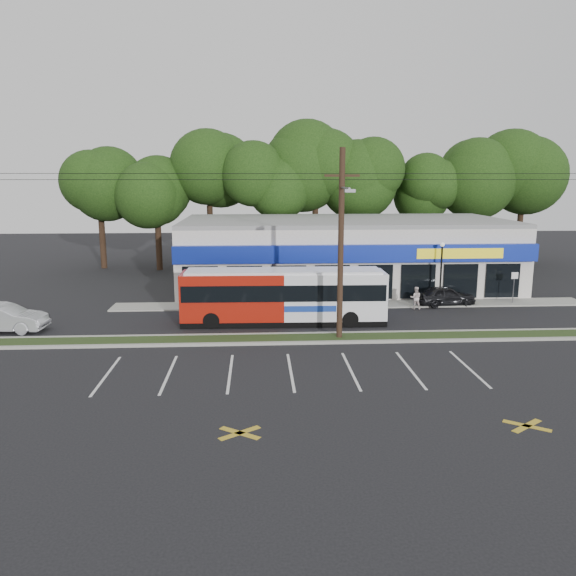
# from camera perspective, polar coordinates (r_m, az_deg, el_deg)

# --- Properties ---
(ground) EXTENTS (120.00, 120.00, 0.00)m
(ground) POSITION_cam_1_polar(r_m,az_deg,el_deg) (29.08, -0.39, -5.84)
(ground) COLOR black
(ground) RESTS_ON ground
(grass_strip) EXTENTS (40.00, 1.60, 0.12)m
(grass_strip) POSITION_cam_1_polar(r_m,az_deg,el_deg) (30.02, -0.48, -5.17)
(grass_strip) COLOR #253314
(grass_strip) RESTS_ON ground
(curb_south) EXTENTS (40.00, 0.25, 0.14)m
(curb_south) POSITION_cam_1_polar(r_m,az_deg,el_deg) (29.20, -0.40, -5.63)
(curb_south) COLOR #9E9E93
(curb_south) RESTS_ON ground
(curb_north) EXTENTS (40.00, 0.25, 0.14)m
(curb_north) POSITION_cam_1_polar(r_m,az_deg,el_deg) (30.83, -0.56, -4.71)
(curb_north) COLOR #9E9E93
(curb_north) RESTS_ON ground
(sidewalk) EXTENTS (32.00, 2.20, 0.10)m
(sidewalk) POSITION_cam_1_polar(r_m,az_deg,el_deg) (38.26, 6.45, -1.65)
(sidewalk) COLOR #9E9E93
(sidewalk) RESTS_ON ground
(strip_mall) EXTENTS (25.00, 12.55, 5.30)m
(strip_mall) POSITION_cam_1_polar(r_m,az_deg,el_deg) (44.60, 5.69, 3.60)
(strip_mall) COLOR beige
(strip_mall) RESTS_ON ground
(utility_pole) EXTENTS (50.00, 2.77, 10.00)m
(utility_pole) POSITION_cam_1_polar(r_m,az_deg,el_deg) (29.16, 5.09, 5.04)
(utility_pole) COLOR black
(utility_pole) RESTS_ON ground
(lamp_post) EXTENTS (0.30, 0.30, 4.25)m
(lamp_post) POSITION_cam_1_polar(r_m,az_deg,el_deg) (39.03, 15.31, 2.19)
(lamp_post) COLOR black
(lamp_post) RESTS_ON ground
(sign_post) EXTENTS (0.45, 0.10, 2.23)m
(sign_post) POSITION_cam_1_polar(r_m,az_deg,el_deg) (40.87, 21.99, 0.57)
(sign_post) COLOR #59595E
(sign_post) RESTS_ON ground
(tree_line) EXTENTS (46.76, 6.76, 11.83)m
(tree_line) POSITION_cam_1_polar(r_m,az_deg,el_deg) (54.03, 2.54, 11.10)
(tree_line) COLOR black
(tree_line) RESTS_ON ground
(metrobus) EXTENTS (12.00, 2.73, 3.21)m
(metrobus) POSITION_cam_1_polar(r_m,az_deg,el_deg) (33.01, -0.44, -0.71)
(metrobus) COLOR #A4180C
(metrobus) RESTS_ON ground
(car_dark) EXTENTS (4.15, 2.13, 1.35)m
(car_dark) POSITION_cam_1_polar(r_m,az_deg,el_deg) (39.20, 15.70, -0.76)
(car_dark) COLOR black
(car_dark) RESTS_ON ground
(car_silver) EXTENTS (4.82, 1.95, 1.56)m
(car_silver) POSITION_cam_1_polar(r_m,az_deg,el_deg) (35.22, -26.98, -2.74)
(car_silver) COLOR #B0B2B8
(car_silver) RESTS_ON ground
(pedestrian_a) EXTENTS (0.73, 0.51, 1.91)m
(pedestrian_a) POSITION_cam_1_polar(r_m,az_deg,el_deg) (37.20, 2.09, -0.53)
(pedestrian_a) COLOR white
(pedestrian_a) RESTS_ON ground
(pedestrian_b) EXTENTS (0.81, 0.69, 1.49)m
(pedestrian_b) POSITION_cam_1_polar(r_m,az_deg,el_deg) (37.67, 12.83, -0.99)
(pedestrian_b) COLOR silver
(pedestrian_b) RESTS_ON ground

